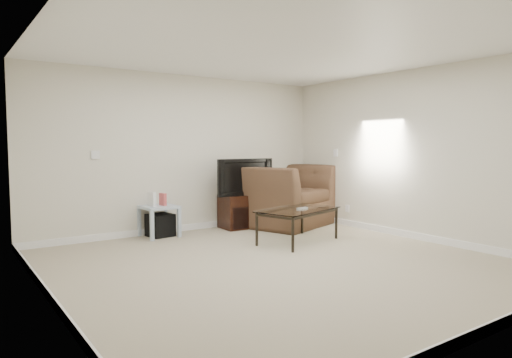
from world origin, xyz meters
TOP-DOWN VIEW (x-y plane):
  - floor at (0.00, 0.00)m, footprint 5.00×5.00m
  - ceiling at (0.00, 0.00)m, footprint 5.00×5.00m
  - wall_back at (0.00, 2.50)m, footprint 5.00×0.02m
  - wall_left at (-2.50, 0.00)m, footprint 0.02×5.00m
  - wall_right at (2.50, 0.00)m, footprint 0.02×5.00m
  - plate_back at (-1.40, 2.49)m, footprint 0.12×0.02m
  - plate_right_switch at (2.49, 1.60)m, footprint 0.02×0.09m
  - plate_right_outlet at (2.49, 1.30)m, footprint 0.02×0.08m
  - tv_stand at (0.90, 2.20)m, footprint 0.70×0.51m
  - dvd_player at (0.89, 2.16)m, footprint 0.37×0.27m
  - television at (0.89, 2.17)m, footprint 0.98×0.20m
  - side_table at (-0.54, 2.28)m, footprint 0.52×0.52m
  - subwoofer at (-0.51, 2.30)m, footprint 0.39×0.39m
  - game_console at (-0.66, 2.25)m, footprint 0.08×0.16m
  - game_case at (-0.48, 2.26)m, footprint 0.07×0.14m
  - recliner at (1.65, 2.05)m, footprint 1.84×1.49m
  - coffee_table at (0.94, 0.77)m, footprint 1.36×0.99m
  - remote at (0.99, 0.75)m, footprint 0.20×0.08m

SIDE VIEW (x-z plane):
  - floor at x=0.00m, z-range 0.00..0.00m
  - subwoofer at x=-0.51m, z-range 0.00..0.34m
  - side_table at x=-0.54m, z-range 0.00..0.47m
  - coffee_table at x=0.94m, z-range 0.00..0.48m
  - tv_stand at x=0.90m, z-range 0.00..0.56m
  - plate_right_outlet at x=2.49m, z-range 0.24..0.36m
  - dvd_player at x=0.89m, z-range 0.44..0.49m
  - remote at x=0.99m, z-range 0.48..0.50m
  - game_case at x=-0.48m, z-range 0.47..0.66m
  - game_console at x=-0.66m, z-range 0.47..0.69m
  - recliner at x=1.65m, z-range 0.00..1.39m
  - television at x=0.89m, z-range 0.56..1.17m
  - wall_back at x=0.00m, z-range 0.00..2.50m
  - wall_left at x=-2.50m, z-range 0.00..2.50m
  - wall_right at x=2.50m, z-range 0.00..2.50m
  - plate_back at x=-1.40m, z-range 1.19..1.31m
  - plate_right_switch at x=2.49m, z-range 1.19..1.31m
  - ceiling at x=0.00m, z-range 2.50..2.50m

